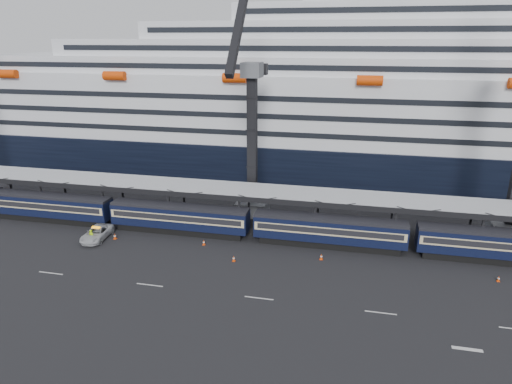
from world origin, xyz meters
TOP-DOWN VIEW (x-y plane):
  - ground at (0.00, 0.00)m, footprint 260.00×260.00m
  - lane_markings at (8.15, -5.23)m, footprint 111.00×4.27m
  - train at (-4.65, 10.00)m, footprint 133.05×3.00m
  - canopy at (0.00, 14.00)m, footprint 130.00×6.25m
  - cruise_ship at (-1.08, 45.99)m, footprint 214.09×28.84m
  - crane_dark_near at (-20.00, 18.59)m, footprint 4.50×17.75m
  - pickup_truck at (-37.88, 5.49)m, footprint 3.11×5.89m
  - worker at (-37.88, 4.30)m, footprint 0.68×0.47m
  - traffic_cone_a at (-35.59, 6.00)m, footprint 0.41×0.41m
  - traffic_cone_b at (-23.57, 6.80)m, footprint 0.37×0.37m
  - traffic_cone_c at (-18.65, 3.29)m, footprint 0.37×0.37m
  - traffic_cone_d at (-8.56, 5.99)m, footprint 0.39×0.39m
  - traffic_cone_e at (10.70, 4.98)m, footprint 0.34×0.34m

SIDE VIEW (x-z plane):
  - ground at x=0.00m, z-range 0.00..0.00m
  - lane_markings at x=8.15m, z-range 0.00..0.02m
  - traffic_cone_e at x=10.70m, z-range 0.00..0.67m
  - traffic_cone_b at x=-23.57m, z-range 0.00..0.73m
  - traffic_cone_c at x=-18.65m, z-range 0.00..0.73m
  - traffic_cone_d at x=-8.56m, z-range -0.01..0.78m
  - traffic_cone_a at x=-35.59m, z-range -0.01..0.82m
  - pickup_truck at x=-37.88m, z-range 0.00..1.58m
  - worker at x=-37.88m, z-range 0.00..1.81m
  - train at x=-4.65m, z-range 0.18..4.23m
  - canopy at x=0.00m, z-range 2.49..8.01m
  - crane_dark_near at x=-20.00m, z-range -5.61..29.47m
  - cruise_ship at x=-1.08m, z-range -4.66..29.34m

